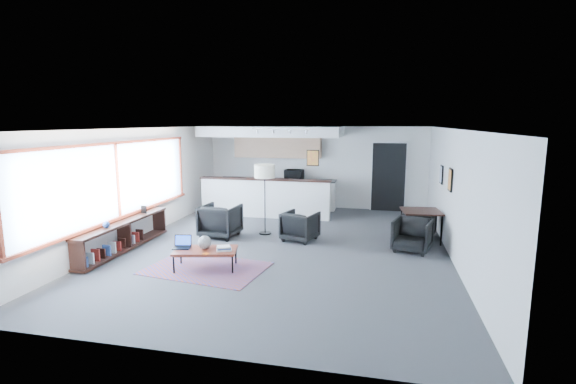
% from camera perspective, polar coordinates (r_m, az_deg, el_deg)
% --- Properties ---
extents(room, '(7.02, 9.02, 2.62)m').
position_cam_1_polar(room, '(9.07, -0.56, 0.43)').
color(room, '#464648').
rests_on(room, ground).
extents(window, '(0.10, 5.95, 1.66)m').
position_cam_1_polar(window, '(9.64, -22.34, 1.18)').
color(window, '#8CBFFF').
rests_on(window, room).
extents(console, '(0.35, 3.00, 0.80)m').
position_cam_1_polar(console, '(9.65, -21.61, -5.62)').
color(console, black).
rests_on(console, floor).
extents(kitchenette, '(4.20, 1.96, 2.60)m').
position_cam_1_polar(kitchenette, '(12.92, -2.05, 3.52)').
color(kitchenette, white).
rests_on(kitchenette, floor).
extents(doorway, '(1.10, 0.12, 2.15)m').
position_cam_1_polar(doorway, '(13.26, 13.57, 2.09)').
color(doorway, black).
rests_on(doorway, room).
extents(track_light, '(1.60, 0.07, 0.15)m').
position_cam_1_polar(track_light, '(11.24, -0.98, 8.49)').
color(track_light, silver).
rests_on(track_light, room).
extents(wall_art_lower, '(0.03, 0.38, 0.48)m').
position_cam_1_polar(wall_art_lower, '(9.32, 21.30, 1.57)').
color(wall_art_lower, black).
rests_on(wall_art_lower, room).
extents(wall_art_upper, '(0.03, 0.34, 0.44)m').
position_cam_1_polar(wall_art_upper, '(10.60, 20.24, 2.26)').
color(wall_art_upper, black).
rests_on(wall_art_upper, room).
extents(kilim_rug, '(2.36, 1.77, 0.01)m').
position_cam_1_polar(kilim_rug, '(8.16, -11.13, -10.20)').
color(kilim_rug, '#683B51').
rests_on(kilim_rug, floor).
extents(coffee_table, '(1.27, 0.87, 0.38)m').
position_cam_1_polar(coffee_table, '(8.06, -11.21, -7.89)').
color(coffee_table, maroon).
rests_on(coffee_table, floor).
extents(laptop, '(0.36, 0.32, 0.23)m').
position_cam_1_polar(laptop, '(8.25, -14.24, -6.91)').
color(laptop, black).
rests_on(laptop, coffee_table).
extents(ceramic_pot, '(0.25, 0.25, 0.25)m').
position_cam_1_polar(ceramic_pot, '(8.04, -11.33, -6.78)').
color(ceramic_pot, gray).
rests_on(ceramic_pot, coffee_table).
extents(book_stack, '(0.34, 0.32, 0.09)m').
position_cam_1_polar(book_stack, '(7.92, -8.77, -7.62)').
color(book_stack, silver).
rests_on(book_stack, coffee_table).
extents(coaster, '(0.13, 0.13, 0.01)m').
position_cam_1_polar(coaster, '(7.79, -11.15, -8.27)').
color(coaster, '#E5590C').
rests_on(coaster, coffee_table).
extents(armchair_left, '(0.90, 0.85, 0.87)m').
position_cam_1_polar(armchair_left, '(10.16, -9.24, -3.68)').
color(armchair_left, black).
rests_on(armchair_left, floor).
extents(armchair_right, '(0.89, 0.86, 0.75)m').
position_cam_1_polar(armchair_right, '(9.74, 1.66, -4.48)').
color(armchair_right, black).
rests_on(armchair_right, floor).
extents(floor_lamp, '(0.54, 0.54, 1.73)m').
position_cam_1_polar(floor_lamp, '(10.11, -3.22, 2.51)').
color(floor_lamp, black).
rests_on(floor_lamp, floor).
extents(dining_table, '(0.94, 0.94, 0.72)m').
position_cam_1_polar(dining_table, '(10.14, 17.75, -2.76)').
color(dining_table, black).
rests_on(dining_table, floor).
extents(dining_chair_near, '(0.78, 0.75, 0.66)m').
position_cam_1_polar(dining_chair_near, '(9.34, 16.62, -5.82)').
color(dining_chair_near, black).
rests_on(dining_chair_near, floor).
extents(dining_chair_far, '(0.72, 0.70, 0.59)m').
position_cam_1_polar(dining_chair_far, '(10.50, 17.51, -4.34)').
color(dining_chair_far, black).
rests_on(dining_chair_far, floor).
extents(microwave, '(0.60, 0.37, 0.39)m').
position_cam_1_polar(microwave, '(13.25, 0.84, 2.56)').
color(microwave, black).
rests_on(microwave, kitchenette).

